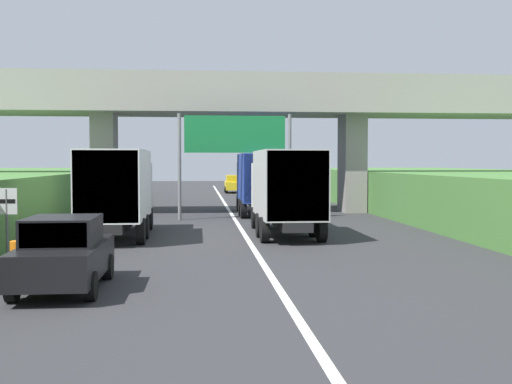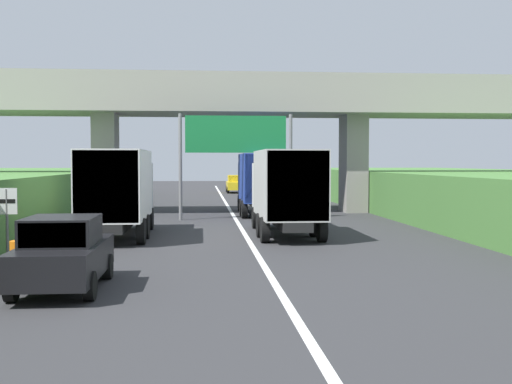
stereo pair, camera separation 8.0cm
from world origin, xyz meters
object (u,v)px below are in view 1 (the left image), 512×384
speed_limit_sign (7,214)px  truck_silver (118,189)px  construction_barrel_4 (85,222)px  truck_white (285,188)px  construction_barrel_3 (56,236)px  car_black (64,253)px  construction_barrel_2 (21,257)px  overhead_highway_sign (235,141)px  car_yellow (234,184)px  truck_blue (259,181)px

speed_limit_sign → truck_silver: 6.91m
truck_silver → construction_barrel_4: size_ratio=8.11×
truck_white → construction_barrel_3: size_ratio=8.11×
truck_white → truck_silver: bearing=-178.8°
car_black → construction_barrel_4: (-1.66, 12.17, -0.40)m
construction_barrel_2 → construction_barrel_4: same height
speed_limit_sign → construction_barrel_4: speed_limit_sign is taller
construction_barrel_3 → truck_silver: bearing=61.5°
speed_limit_sign → car_black: speed_limit_sign is taller
overhead_highway_sign → construction_barrel_4: (-6.66, -5.47, -3.59)m
truck_silver → car_black: size_ratio=1.78×
construction_barrel_2 → construction_barrel_4: size_ratio=1.00×
overhead_highway_sign → speed_limit_sign: overhead_highway_sign is taller
construction_barrel_3 → construction_barrel_4: same height
car_black → construction_barrel_4: 12.29m
truck_white → construction_barrel_4: 8.58m
car_black → car_yellow: 46.83m
truck_white → construction_barrel_4: (-8.28, 1.71, -1.47)m
truck_white → car_yellow: 35.93m
overhead_highway_sign → speed_limit_sign: (-7.40, -13.80, -2.57)m
truck_silver → car_black: truck_silver is taller
construction_barrel_4 → truck_blue: bearing=45.8°
speed_limit_sign → car_black: (2.40, -3.84, -0.62)m
truck_white → construction_barrel_3: truck_white is taller
construction_barrel_3 → construction_barrel_4: (0.08, 5.01, 0.00)m
speed_limit_sign → car_yellow: speed_limit_sign is taller
overhead_highway_sign → construction_barrel_3: (-6.74, -10.48, -3.59)m
truck_blue → car_black: bearing=-107.6°
overhead_highway_sign → speed_limit_sign: 15.87m
overhead_highway_sign → truck_white: overhead_highway_sign is taller
overhead_highway_sign → truck_blue: overhead_highway_sign is taller
truck_silver → overhead_highway_sign: bearing=55.5°
car_black → construction_barrel_4: bearing=97.8°
truck_silver → construction_barrel_2: truck_silver is taller
overhead_highway_sign → construction_barrel_4: overhead_highway_sign is taller
overhead_highway_sign → construction_barrel_2: bearing=-112.9°
truck_blue → construction_barrel_4: truck_blue is taller
truck_white → overhead_highway_sign: bearing=102.7°
overhead_highway_sign → construction_barrel_4: 9.34m
car_black → construction_barrel_3: car_black is taller
overhead_highway_sign → speed_limit_sign: size_ratio=2.64×
speed_limit_sign → construction_barrel_2: (0.85, -1.68, -1.02)m
car_black → truck_blue: bearing=72.4°
overhead_highway_sign → truck_blue: size_ratio=0.81×
speed_limit_sign → truck_white: bearing=36.3°
speed_limit_sign → car_yellow: 43.47m
construction_barrel_4 → construction_barrel_3: bearing=-91.0°
construction_barrel_2 → car_black: bearing=-54.2°
truck_white → construction_barrel_2: size_ratio=8.11×
overhead_highway_sign → construction_barrel_4: size_ratio=6.53×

